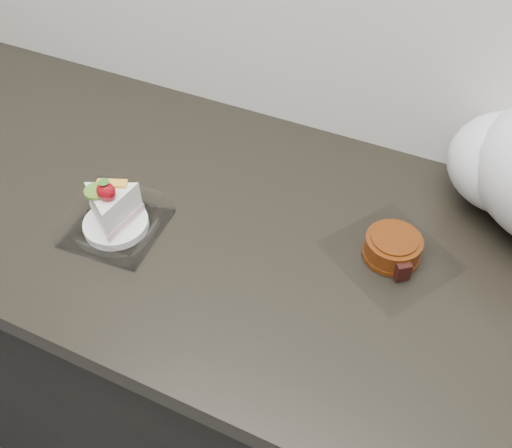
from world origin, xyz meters
TOP-DOWN VIEW (x-y plane):
  - counter at (0.00, 1.69)m, footprint 2.04×0.64m
  - cake_tray at (-0.20, 1.59)m, footprint 0.16×0.16m
  - mooncake_wrap at (0.24, 1.73)m, footprint 0.24×0.24m

SIDE VIEW (x-z plane):
  - counter at x=0.00m, z-range 0.00..0.90m
  - mooncake_wrap at x=0.24m, z-range 0.90..0.94m
  - cake_tray at x=-0.20m, z-range 0.87..0.99m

